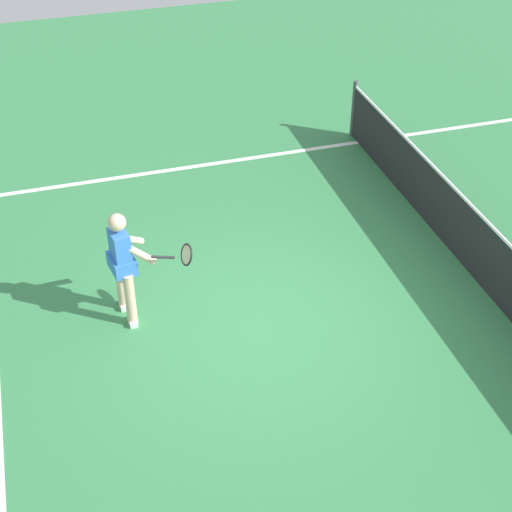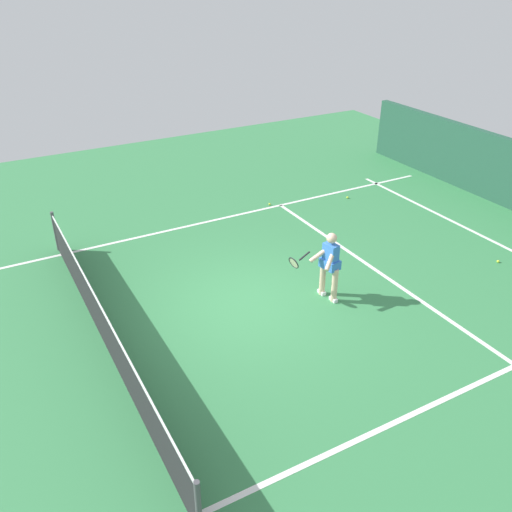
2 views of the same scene
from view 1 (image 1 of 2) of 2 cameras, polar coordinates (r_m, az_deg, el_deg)
The scene contains 4 objects.
ground_plane at distance 9.90m, azimuth 0.33°, elevation -4.92°, with size 24.43×24.43×0.00m, color #38844C.
sideline_left_marking at distance 13.17m, azimuth -4.97°, elevation 6.54°, with size 0.10×16.79×0.01m, color white.
court_net at distance 10.72m, azimuth 16.30°, elevation 0.38°, with size 8.94×0.08×1.04m.
tennis_player at distance 9.61m, azimuth -9.67°, elevation -0.47°, with size 0.71×1.02×1.55m.
Camera 1 is at (7.10, -2.20, 6.53)m, focal length 54.28 mm.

